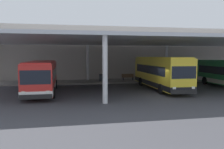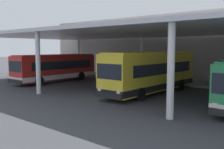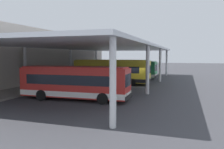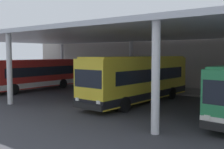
# 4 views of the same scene
# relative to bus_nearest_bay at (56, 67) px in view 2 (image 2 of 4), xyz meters

# --- Properties ---
(ground_plane) EXTENTS (200.00, 200.00, 0.00)m
(ground_plane) POSITION_rel_bus_nearest_bay_xyz_m (11.56, -3.54, -1.66)
(ground_plane) COLOR #3D3D42
(platform_kerb) EXTENTS (42.00, 4.50, 0.18)m
(platform_kerb) POSITION_rel_bus_nearest_bay_xyz_m (11.56, 8.21, -1.57)
(platform_kerb) COLOR gray
(platform_kerb) RESTS_ON ground
(station_building_facade) EXTENTS (48.00, 1.60, 8.20)m
(station_building_facade) POSITION_rel_bus_nearest_bay_xyz_m (11.56, 11.46, 2.45)
(station_building_facade) COLOR #ADA399
(station_building_facade) RESTS_ON ground
(canopy_shelter) EXTENTS (40.00, 17.00, 5.55)m
(canopy_shelter) POSITION_rel_bus_nearest_bay_xyz_m (11.56, 1.96, 3.66)
(canopy_shelter) COLOR silver
(canopy_shelter) RESTS_ON ground
(bus_nearest_bay) EXTENTS (2.88, 10.58, 3.17)m
(bus_nearest_bay) POSITION_rel_bus_nearest_bay_xyz_m (0.00, 0.00, 0.00)
(bus_nearest_bay) COLOR red
(bus_nearest_bay) RESTS_ON ground
(bus_second_bay) EXTENTS (2.86, 11.37, 3.57)m
(bus_second_bay) POSITION_rel_bus_nearest_bay_xyz_m (12.64, 0.46, 0.19)
(bus_second_bay) COLOR yellow
(bus_second_bay) RESTS_ON ground
(bench_waiting) EXTENTS (1.80, 0.45, 0.92)m
(bench_waiting) POSITION_rel_bus_nearest_bay_xyz_m (11.05, 8.27, -0.99)
(bench_waiting) COLOR brown
(bench_waiting) RESTS_ON platform_kerb
(trash_bin) EXTENTS (0.52, 0.52, 0.98)m
(trash_bin) POSITION_rel_bus_nearest_bay_xyz_m (7.05, 7.87, -0.98)
(trash_bin) COLOR #33383D
(trash_bin) RESTS_ON platform_kerb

